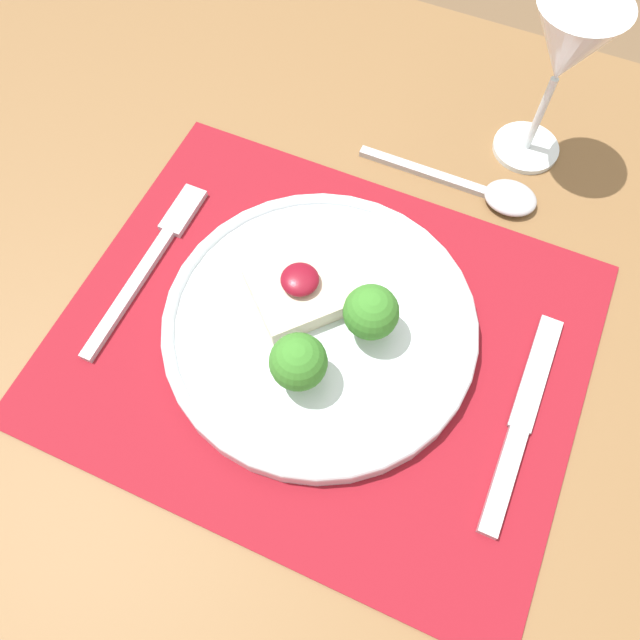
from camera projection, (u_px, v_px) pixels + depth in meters
name	position (u px, v px, depth m)	size (l,w,h in m)	color
ground_plane	(321.00, 501.00, 1.26)	(8.00, 8.00, 0.00)	brown
dining_table	(321.00, 384.00, 0.67)	(1.18, 0.96, 0.78)	brown
placemat	(321.00, 341.00, 0.57)	(0.46, 0.37, 0.00)	maroon
dinner_plate	(320.00, 323.00, 0.56)	(0.28, 0.28, 0.07)	silver
fork	(154.00, 255.00, 0.60)	(0.02, 0.21, 0.01)	#B2B2B7
knife	(517.00, 434.00, 0.52)	(0.02, 0.21, 0.01)	#B2B2B7
spoon	(492.00, 192.00, 0.64)	(0.19, 0.04, 0.02)	#B2B2B7
wine_glass_near	(567.00, 51.00, 0.56)	(0.08, 0.08, 0.17)	white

